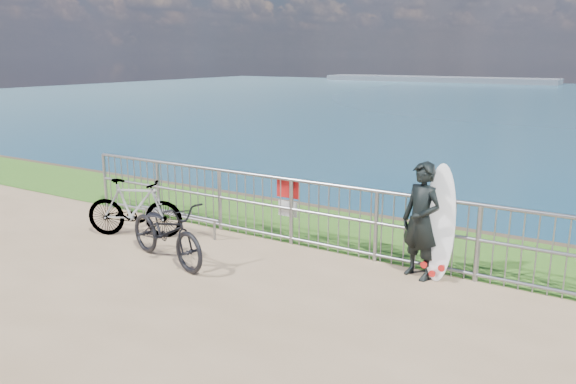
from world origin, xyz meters
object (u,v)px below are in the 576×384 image
Objects in this scene: surfer at (421,221)px; bicycle_far at (134,208)px; surfboard at (439,227)px; bicycle_near at (166,231)px.

surfer is 4.86m from bicycle_far.
surfer is 1.02× the size of surfboard.
surfboard reaches higher than bicycle_far.
surfer is 3.74m from bicycle_near.
surfboard is 0.96× the size of bicycle_far.
bicycle_far is at bearing -169.67° from surfboard.
surfboard is (0.23, 0.10, -0.08)m from surfer.
bicycle_near is (-3.44, -1.44, -0.34)m from surfer.
surfboard is at bearing -52.79° from bicycle_near.
bicycle_far is (-5.01, -0.91, -0.24)m from surfboard.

